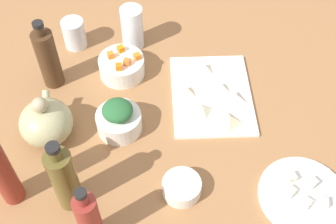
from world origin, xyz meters
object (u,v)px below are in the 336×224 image
object	(u,v)px
bottle_1	(48,58)
bowl_greens	(119,121)
teapot	(46,121)
bottle_2	(89,219)
bowl_small_side	(182,187)
bottle_3	(64,179)
cutting_board	(211,95)
plate_tofu	(302,196)
drinking_glass_1	(74,34)
drinking_glass_0	(132,28)
bowl_carrots	(122,66)
bottle_0	(0,170)

from	to	relation	value
bottle_1	bowl_greens	bearing A→B (deg)	-136.93
teapot	bottle_2	world-z (taller)	bottle_2
bottle_1	bowl_small_side	bearing A→B (deg)	-141.88
bottle_1	bottle_3	xyz separation A→B (cm)	(-39.81, -5.43, 0.28)
cutting_board	plate_tofu	bearing A→B (deg)	-155.46
bottle_2	drinking_glass_1	bearing A→B (deg)	3.79
bowl_greens	cutting_board	bearing A→B (deg)	-73.15
bottle_3	bowl_small_side	bearing A→B (deg)	-92.53
bottle_2	drinking_glass_1	xyz separation A→B (cm)	(65.12, 4.31, -4.31)
plate_tofu	drinking_glass_0	bearing A→B (deg)	31.65
bowl_small_side	bottle_1	world-z (taller)	bottle_1
cutting_board	teapot	size ratio (longest dim) A/B	1.88
teapot	bowl_carrots	bearing A→B (deg)	-45.90
plate_tofu	bowl_small_side	size ratio (longest dim) A/B	2.25
bottle_0	drinking_glass_0	bearing A→B (deg)	-33.30
drinking_glass_0	drinking_glass_1	xyz separation A→B (cm)	(2.10, 18.22, -2.28)
bowl_carrots	bowl_small_side	distance (cm)	43.50
bottle_2	plate_tofu	bearing A→B (deg)	-85.90
bottle_2	drinking_glass_1	world-z (taller)	bottle_2
bottle_0	drinking_glass_1	world-z (taller)	bottle_0
bowl_small_side	drinking_glass_1	xyz separation A→B (cm)	(56.33, 25.81, 2.67)
bottle_1	bowl_carrots	bearing A→B (deg)	-87.64
drinking_glass_1	bowl_greens	bearing A→B (deg)	-161.13
cutting_board	drinking_glass_1	xyz separation A→B (cm)	(26.71, 38.95, 4.21)
plate_tofu	drinking_glass_1	size ratio (longest dim) A/B	2.29
bowl_small_side	bottle_0	bearing A→B (deg)	84.31
bottle_0	bottle_3	world-z (taller)	bottle_0
drinking_glass_1	bottle_2	bearing A→B (deg)	-176.21
cutting_board	bottle_3	xyz separation A→B (cm)	(-28.44, 39.88, 9.56)
plate_tofu	bowl_greens	bearing A→B (deg)	58.20
bowl_small_side	bottle_3	size ratio (longest dim) A/B	0.41
teapot	bottle_3	distance (cm)	21.80
bottle_1	drinking_glass_1	world-z (taller)	bottle_1
cutting_board	bowl_small_side	distance (cm)	32.44
bottle_3	drinking_glass_1	world-z (taller)	bottle_3
bowl_carrots	bowl_small_side	size ratio (longest dim) A/B	1.42
bottle_0	bottle_1	bearing A→B (deg)	-12.79
bottle_0	bottle_3	xyz separation A→B (cm)	(-2.86, -13.82, -1.91)
bottle_0	plate_tofu	bearing A→B (deg)	-97.54
bowl_carrots	bottle_1	world-z (taller)	bottle_1
bottle_0	teapot	bearing A→B (deg)	-24.10
bottle_2	bowl_small_side	bearing A→B (deg)	-67.76
bowl_greens	drinking_glass_0	world-z (taller)	drinking_glass_0
plate_tofu	teapot	distance (cm)	67.49
bowl_greens	bottle_2	bearing A→B (deg)	165.86
bottle_0	bottle_3	size ratio (longest dim) A/B	1.21
bowl_small_side	bottle_1	size ratio (longest dim) A/B	0.43
plate_tofu	drinking_glass_1	world-z (taller)	drinking_glass_1
bottle_1	bottle_3	world-z (taller)	bottle_3
bowl_small_side	bottle_2	distance (cm)	24.25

